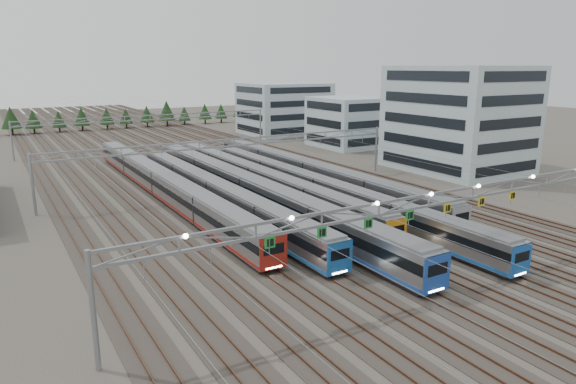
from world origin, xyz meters
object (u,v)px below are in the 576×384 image
depot_bldg_south (458,119)px  gantry_near (429,203)px  train_b (216,193)px  train_d (256,178)px  train_a (161,183)px  train_c (249,190)px  depot_bldg_mid (348,122)px  train_f (310,173)px  gantry_far (150,122)px  gantry_mid (234,148)px  train_e (321,189)px  depot_bldg_north (284,108)px

depot_bldg_south → gantry_near: bearing=-140.9°
train_b → train_d: (9.00, 5.76, -0.00)m
train_a → train_c: size_ratio=0.98×
train_a → train_d: size_ratio=1.08×
depot_bldg_south → depot_bldg_mid: 32.90m
train_f → train_d: bearing=172.6°
gantry_near → depot_bldg_south: size_ratio=2.56×
train_b → train_f: train_f is taller
train_b → gantry_far: size_ratio=0.99×
train_d → train_f: 9.08m
gantry_mid → train_f: bearing=-19.6°
train_b → train_d: bearing=32.6°
train_a → train_c: (9.00, -10.45, 0.06)m
train_d → gantry_mid: (-2.25, 2.82, 4.34)m
train_a → train_e: bearing=-39.0°
train_b → depot_bldg_mid: (48.22, 34.93, 3.70)m
train_b → depot_bldg_north: depot_bldg_north is taller
gantry_near → depot_bldg_mid: 78.38m
train_c → gantry_mid: gantry_mid is taller
gantry_near → train_b: bearing=102.0°
train_a → train_e: 23.18m
train_f → depot_bldg_north: depot_bldg_north is taller
train_e → depot_bldg_north: 76.87m
depot_bldg_mid → depot_bldg_north: 28.73m
train_e → depot_bldg_north: depot_bldg_north is taller
train_e → train_d: bearing=112.6°
train_b → depot_bldg_north: size_ratio=2.54×
depot_bldg_mid → train_d: bearing=-143.4°
train_f → gantry_far: gantry_far is taller
train_d → gantry_far: (-2.25, 47.82, 4.34)m
train_c → gantry_near: bearing=-85.9°
train_e → train_a: bearing=141.0°
gantry_near → gantry_far: size_ratio=1.00×
train_e → gantry_near: gantry_near is taller
train_c → train_d: (4.50, 6.68, -0.13)m
gantry_mid → depot_bldg_mid: size_ratio=3.52×
train_c → gantry_mid: bearing=76.7°
train_f → gantry_near: (-11.30, -36.12, 4.95)m
depot_bldg_north → gantry_near: bearing=-113.3°
train_a → depot_bldg_south: size_ratio=3.05×
gantry_mid → depot_bldg_mid: (41.47, 26.35, -0.64)m
train_c → train_d: bearing=56.0°
gantry_far → train_c: bearing=-92.4°
gantry_far → gantry_near: bearing=-90.0°
train_b → gantry_near: 32.63m
gantry_far → train_f: bearing=-77.1°
train_b → depot_bldg_south: size_ratio=2.54×
train_b → depot_bldg_mid: depot_bldg_mid is taller
train_c → train_e: size_ratio=1.09×
train_a → train_b: bearing=-64.7°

